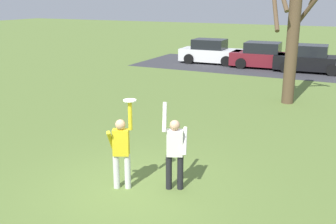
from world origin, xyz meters
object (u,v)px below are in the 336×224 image
at_px(person_defender, 175,149).
at_px(parked_car_black, 310,60).
at_px(frisbee_disc, 130,100).
at_px(parked_car_maroon, 264,56).
at_px(parked_car_white, 211,52).
at_px(person_catcher, 121,148).
at_px(bare_tree_tall, 294,27).

height_order(person_defender, parked_car_black, person_defender).
distance_m(person_defender, frisbee_disc, 1.48).
bearing_deg(parked_car_maroon, parked_car_black, -6.92).
bearing_deg(parked_car_white, parked_car_black, -7.61).
xyz_separation_m(person_catcher, bare_tree_tall, (2.07, 9.60, 2.12)).
relative_size(person_defender, frisbee_disc, 7.12).
relative_size(frisbee_disc, parked_car_maroon, 0.07).
bearing_deg(parked_car_black, person_defender, -95.40).
xyz_separation_m(person_defender, parked_car_maroon, (-1.91, 17.31, -0.25)).
relative_size(parked_car_maroon, parked_car_black, 1.00).
height_order(person_defender, parked_car_white, person_defender).
bearing_deg(parked_car_maroon, parked_car_white, 171.87).
bearing_deg(frisbee_disc, person_catcher, -156.07).
bearing_deg(person_catcher, bare_tree_tall, 53.91).
xyz_separation_m(person_catcher, parked_car_white, (-4.45, 18.15, -0.25)).
bearing_deg(parked_car_maroon, person_catcher, -89.98).
relative_size(parked_car_white, bare_tree_tall, 0.71).
xyz_separation_m(parked_car_white, bare_tree_tall, (6.52, -8.55, 2.38)).
relative_size(person_catcher, frisbee_disc, 7.25).
bearing_deg(bare_tree_tall, frisbee_disc, -101.09).
height_order(frisbee_disc, bare_tree_tall, bare_tree_tall).
xyz_separation_m(person_catcher, person_defender, (1.10, 0.49, -0.00)).
distance_m(person_catcher, person_defender, 1.20).
height_order(parked_car_black, bare_tree_tall, bare_tree_tall).
bearing_deg(bare_tree_tall, parked_car_black, 90.88).
height_order(parked_car_white, parked_car_black, same).
bearing_deg(frisbee_disc, bare_tree_tall, 78.91).
xyz_separation_m(person_defender, parked_car_white, (-5.55, 17.67, -0.25)).
relative_size(person_catcher, parked_car_white, 0.50).
bearing_deg(frisbee_disc, parked_car_black, 84.32).
distance_m(parked_car_maroon, bare_tree_tall, 9.00).
xyz_separation_m(frisbee_disc, bare_tree_tall, (1.86, 9.51, 1.01)).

